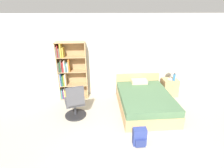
# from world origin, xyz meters

# --- Properties ---
(ground_plane) EXTENTS (14.00, 14.00, 0.00)m
(ground_plane) POSITION_xyz_m (0.00, 0.00, 0.00)
(ground_plane) COLOR #BCB29E
(wall_back) EXTENTS (9.00, 0.06, 2.60)m
(wall_back) POSITION_xyz_m (0.00, 3.23, 1.30)
(wall_back) COLOR silver
(wall_back) RESTS_ON ground_plane
(bookshelf) EXTENTS (0.88, 0.33, 1.83)m
(bookshelf) POSITION_xyz_m (-1.60, 2.95, 0.89)
(bookshelf) COLOR tan
(bookshelf) RESTS_ON ground_plane
(bed) EXTENTS (1.43, 2.05, 0.75)m
(bed) POSITION_xyz_m (0.63, 2.09, 0.26)
(bed) COLOR tan
(bed) RESTS_ON ground_plane
(office_chair) EXTENTS (0.59, 0.66, 0.98)m
(office_chair) POSITION_xyz_m (-1.32, 1.77, 0.43)
(office_chair) COLOR #232326
(office_chair) RESTS_ON ground_plane
(nightstand) EXTENTS (0.50, 0.45, 0.57)m
(nightstand) POSITION_xyz_m (1.70, 2.87, 0.28)
(nightstand) COLOR tan
(nightstand) RESTS_ON ground_plane
(table_lamp) EXTENTS (0.25, 0.25, 0.43)m
(table_lamp) POSITION_xyz_m (1.70, 2.86, 0.90)
(table_lamp) COLOR #B2B2B7
(table_lamp) RESTS_ON nightstand
(water_bottle) EXTENTS (0.08, 0.08, 0.25)m
(water_bottle) POSITION_xyz_m (1.77, 2.76, 0.69)
(water_bottle) COLOR teal
(water_bottle) RESTS_ON nightstand
(backpack_blue) EXTENTS (0.29, 0.22, 0.40)m
(backpack_blue) POSITION_xyz_m (0.16, 0.60, 0.19)
(backpack_blue) COLOR navy
(backpack_blue) RESTS_ON ground_plane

